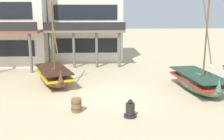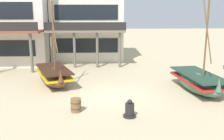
# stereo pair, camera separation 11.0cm
# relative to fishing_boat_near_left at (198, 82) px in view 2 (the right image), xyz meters

# --- Properties ---
(ground_plane) EXTENTS (120.00, 120.00, 0.00)m
(ground_plane) POSITION_rel_fishing_boat_near_left_xyz_m (-5.42, -0.83, -0.64)
(ground_plane) COLOR tan
(fishing_boat_near_left) EXTENTS (2.42, 4.99, 6.12)m
(fishing_boat_near_left) POSITION_rel_fishing_boat_near_left_xyz_m (0.00, 0.00, 0.00)
(fishing_boat_near_left) COLOR #427056
(fishing_boat_near_left) RESTS_ON ground
(fishing_boat_centre_large) EXTENTS (3.25, 4.72, 5.76)m
(fishing_boat_centre_large) POSITION_rel_fishing_boat_near_left_xyz_m (-9.35, 1.94, 0.01)
(fishing_boat_centre_large) COLOR brown
(fishing_boat_centre_large) RESTS_ON ground
(fisherman_by_hull) EXTENTS (0.40, 0.42, 1.68)m
(fisherman_by_hull) POSITION_rel_fishing_boat_near_left_xyz_m (1.55, -0.19, 0.20)
(fisherman_by_hull) COLOR #33333D
(fisherman_by_hull) RESTS_ON ground
(capstan_winch) EXTENTS (0.63, 0.63, 0.89)m
(capstan_winch) POSITION_rel_fishing_boat_near_left_xyz_m (-4.75, -3.86, -0.29)
(capstan_winch) COLOR black
(capstan_winch) RESTS_ON ground
(wooden_barrel) EXTENTS (0.56, 0.56, 0.70)m
(wooden_barrel) POSITION_rel_fishing_boat_near_left_xyz_m (-7.38, -3.09, -0.29)
(wooden_barrel) COLOR brown
(wooden_barrel) RESTS_ON ground
(harbor_building_main) EXTENTS (7.35, 8.55, 6.57)m
(harbor_building_main) POSITION_rel_fishing_boat_near_left_xyz_m (-7.44, 12.37, 2.66)
(harbor_building_main) COLOR silver
(harbor_building_main) RESTS_ON ground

